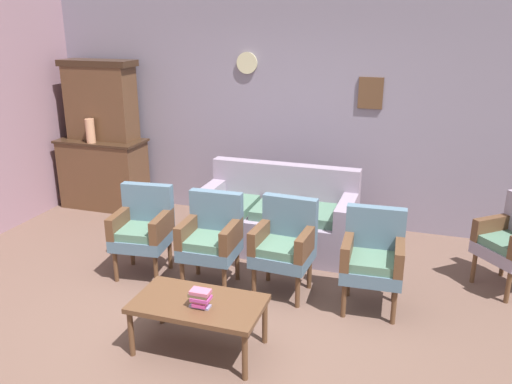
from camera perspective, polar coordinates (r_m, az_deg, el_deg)
name	(u,v)px	position (r m, az deg, el deg)	size (l,w,h in m)	color
ground_plane	(216,322)	(4.66, -4.33, -13.88)	(7.68, 7.68, 0.00)	brown
wall_back_with_decor	(295,114)	(6.54, 4.23, 8.41)	(6.40, 0.09, 2.70)	gray
side_cabinet	(104,173)	(7.44, -16.11, 1.96)	(1.16, 0.55, 0.93)	brown
cabinet_upper_hutch	(101,100)	(7.30, -16.45, 9.56)	(0.99, 0.38, 1.03)	brown
vase_on_cabinet	(90,131)	(7.16, -17.48, 6.32)	(0.12, 0.12, 0.31)	tan
floral_couch	(278,219)	(5.92, 2.36, -2.95)	(1.72, 0.81, 0.90)	gray
armchair_near_couch_end	(143,227)	(5.37, -12.10, -3.71)	(0.57, 0.54, 0.90)	slate
armchair_row_middle	(211,236)	(5.06, -4.85, -4.78)	(0.53, 0.51, 0.90)	slate
armchair_near_cabinet	(284,243)	(4.91, 3.10, -5.48)	(0.55, 0.52, 0.90)	slate
armchair_by_doorway	(373,256)	(4.76, 12.52, -6.74)	(0.54, 0.52, 0.90)	slate
coffee_table	(198,307)	(4.16, -6.24, -12.20)	(1.00, 0.56, 0.42)	brown
book_stack_on_table	(200,298)	(4.02, -6.06, -11.30)	(0.16, 0.11, 0.15)	#8781AD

